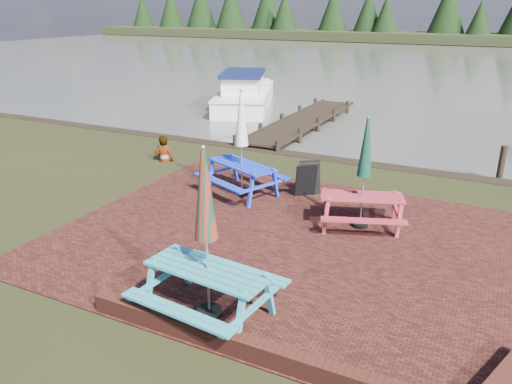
{
  "coord_description": "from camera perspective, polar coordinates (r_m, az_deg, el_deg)",
  "views": [
    {
      "loc": [
        3.77,
        -7.62,
        4.57
      ],
      "look_at": [
        -0.46,
        0.91,
        1.0
      ],
      "focal_mm": 35.0,
      "sensor_mm": 36.0,
      "label": 1
    }
  ],
  "objects": [
    {
      "name": "picnic_table_red",
      "position": [
        10.91,
        12.09,
        0.16
      ],
      "size": [
        2.17,
        2.06,
        2.43
      ],
      "rotation": [
        0.0,
        0.0,
        0.34
      ],
      "color": "#AD2C38",
      "rests_on": "ground"
    },
    {
      "name": "person",
      "position": [
        15.62,
        -10.62,
        6.29
      ],
      "size": [
        0.7,
        0.59,
        1.63
      ],
      "primitive_type": "imported",
      "rotation": [
        0.0,
        0.0,
        3.54
      ],
      "color": "gray",
      "rests_on": "ground"
    },
    {
      "name": "brick_wall",
      "position": [
        7.02,
        7.43,
        -18.69
      ],
      "size": [
        6.21,
        1.79,
        0.3
      ],
      "color": "#4C1E16",
      "rests_on": "ground"
    },
    {
      "name": "ground",
      "position": [
        9.65,
        0.08,
        -7.71
      ],
      "size": [
        120.0,
        120.0,
        0.0
      ],
      "primitive_type": "plane",
      "color": "black",
      "rests_on": "ground"
    },
    {
      "name": "paving",
      "position": [
        10.45,
        2.52,
        -5.32
      ],
      "size": [
        9.0,
        7.5,
        0.02
      ],
      "primitive_type": "cube",
      "color": "#331110",
      "rests_on": "ground"
    },
    {
      "name": "far_treeline",
      "position": [
        73.73,
        24.75,
        17.81
      ],
      "size": [
        120.0,
        10.0,
        8.1
      ],
      "color": "black",
      "rests_on": "ground"
    },
    {
      "name": "picnic_table_teal",
      "position": [
        7.62,
        -5.58,
        -7.86
      ],
      "size": [
        2.13,
        1.94,
        2.73
      ],
      "rotation": [
        0.0,
        0.0,
        -0.1
      ],
      "color": "teal",
      "rests_on": "ground"
    },
    {
      "name": "jetty",
      "position": [
        20.73,
        5.3,
        8.07
      ],
      "size": [
        1.76,
        9.08,
        1.0
      ],
      "color": "black",
      "rests_on": "ground"
    },
    {
      "name": "boat_jetty",
      "position": [
        24.97,
        -1.3,
        10.96
      ],
      "size": [
        4.72,
        7.35,
        2.02
      ],
      "rotation": [
        0.0,
        0.0,
        0.37
      ],
      "color": "white",
      "rests_on": "ground"
    },
    {
      "name": "picnic_table_blue",
      "position": [
        12.6,
        -1.63,
        3.75
      ],
      "size": [
        2.42,
        2.31,
        2.65
      ],
      "rotation": [
        0.0,
        0.0,
        -0.41
      ],
      "color": "blue",
      "rests_on": "ground"
    },
    {
      "name": "chalkboard",
      "position": [
        12.7,
        5.96,
        1.5
      ],
      "size": [
        0.56,
        0.77,
        0.87
      ],
      "rotation": [
        0.0,
        0.0,
        0.61
      ],
      "color": "black",
      "rests_on": "ground"
    },
    {
      "name": "water",
      "position": [
        45.01,
        22.1,
        13.29
      ],
      "size": [
        120.0,
        60.0,
        0.02
      ],
      "primitive_type": "cube",
      "color": "#4E4A43",
      "rests_on": "ground"
    }
  ]
}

